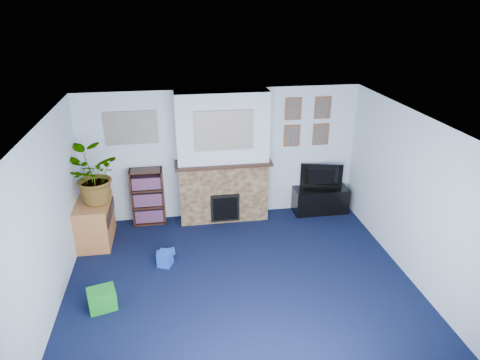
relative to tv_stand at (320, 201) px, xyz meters
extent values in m
cube|color=black|center=(-1.87, -2.03, -0.23)|extent=(5.00, 4.50, 0.01)
cube|color=white|center=(-1.87, -2.03, 2.17)|extent=(5.00, 4.50, 0.01)
cube|color=silver|center=(-1.87, 0.22, 0.97)|extent=(5.00, 0.04, 2.40)
cube|color=silver|center=(-1.87, -4.28, 0.97)|extent=(5.00, 0.04, 2.40)
cube|color=silver|center=(-4.37, -2.03, 0.97)|extent=(0.04, 4.50, 2.40)
cube|color=silver|center=(0.63, -2.03, 0.97)|extent=(0.04, 4.50, 2.40)
cube|color=brown|center=(-1.87, 0.02, 0.33)|extent=(1.60, 0.40, 1.10)
cube|color=brown|center=(-1.87, 0.02, 1.52)|extent=(1.60, 0.40, 1.30)
cube|color=brown|center=(-1.87, -0.01, 0.90)|extent=(1.72, 0.50, 0.05)
cube|color=brown|center=(-1.87, -0.19, 0.10)|extent=(0.52, 0.08, 0.52)
cube|color=brown|center=(-1.87, -0.23, 0.10)|extent=(0.44, 0.02, 0.44)
cube|color=gray|center=(-1.87, -0.19, 1.55)|extent=(1.00, 0.03, 0.68)
cube|color=gray|center=(-3.42, 0.21, 1.55)|extent=(0.90, 0.03, 0.58)
cube|color=brown|center=(-0.57, 0.20, 1.77)|extent=(0.30, 0.03, 0.40)
cube|color=brown|center=(-0.02, 0.20, 1.77)|extent=(0.30, 0.03, 0.40)
cube|color=brown|center=(-0.57, 0.20, 1.27)|extent=(0.30, 0.03, 0.40)
cube|color=brown|center=(-0.02, 0.20, 1.27)|extent=(0.30, 0.03, 0.40)
cube|color=black|center=(0.00, 0.00, 0.00)|extent=(1.03, 0.43, 0.49)
imported|color=black|center=(0.00, 0.02, 0.49)|extent=(0.80, 0.30, 0.46)
cube|color=black|center=(-3.24, 0.20, 0.30)|extent=(0.58, 0.02, 1.05)
cube|color=black|center=(-3.51, 0.07, 0.30)|extent=(0.03, 0.28, 1.05)
cube|color=black|center=(-2.96, 0.07, 0.30)|extent=(0.03, 0.28, 1.05)
cube|color=black|center=(-3.24, 0.07, -0.21)|extent=(0.56, 0.28, 0.03)
cube|color=black|center=(-3.24, 0.07, 0.12)|extent=(0.56, 0.28, 0.03)
cube|color=black|center=(-3.24, 0.07, 0.46)|extent=(0.56, 0.28, 0.03)
cube|color=black|center=(-3.24, 0.07, 0.81)|extent=(0.56, 0.28, 0.03)
cube|color=black|center=(-3.24, 0.06, -0.05)|extent=(0.50, 0.22, 0.24)
cube|color=black|center=(-3.24, 0.06, 0.28)|extent=(0.50, 0.22, 0.24)
cube|color=black|center=(-3.24, 0.06, 0.59)|extent=(0.50, 0.22, 0.22)
cube|color=#B36D39|center=(-4.11, -0.43, 0.12)|extent=(0.53, 0.95, 0.74)
imported|color=#26661E|center=(-4.06, -0.48, 0.98)|extent=(0.97, 0.88, 0.93)
cube|color=gold|center=(-1.91, -0.03, 1.00)|extent=(0.09, 0.06, 0.13)
cylinder|color=#B2BFC6|center=(-1.56, -0.03, 1.01)|extent=(0.05, 0.05, 0.17)
sphere|color=gray|center=(-2.40, -0.03, 0.99)|extent=(0.14, 0.14, 0.14)
cylinder|color=blue|center=(-1.23, -0.03, 0.99)|extent=(0.06, 0.06, 0.13)
cube|color=#198C26|center=(-3.78, -2.23, -0.08)|extent=(0.42, 0.37, 0.28)
sphere|color=orange|center=(-3.84, -2.13, -0.14)|extent=(0.17, 0.17, 0.17)
cube|color=blue|center=(-2.96, -1.37, -0.12)|extent=(0.26, 0.26, 0.24)
cylinder|color=blue|center=(-2.95, -1.12, -0.15)|extent=(0.30, 0.13, 0.17)
camera|label=1|loc=(-2.67, -7.06, 3.65)|focal=32.00mm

